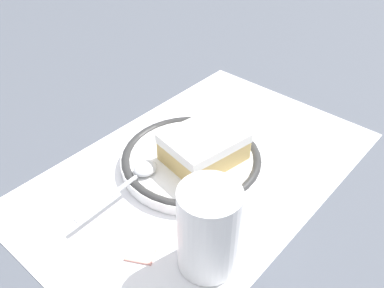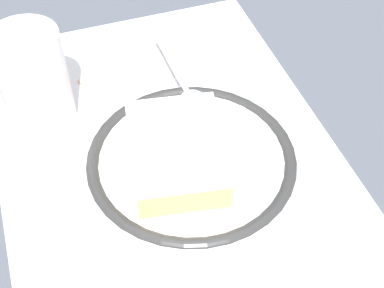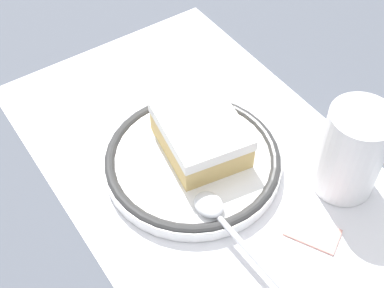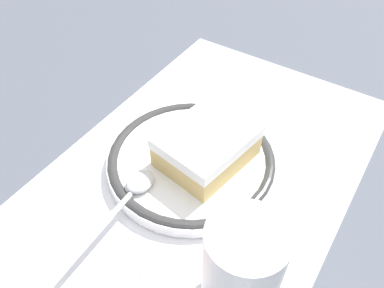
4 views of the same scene
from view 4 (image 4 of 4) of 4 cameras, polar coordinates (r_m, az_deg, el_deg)
ground_plane at (r=0.45m, az=1.52°, el=-4.07°), size 2.40×2.40×0.00m
placemat at (r=0.45m, az=1.52°, el=-4.00°), size 0.47×0.30×0.00m
plate at (r=0.44m, az=0.00°, el=-2.28°), size 0.19×0.19×0.02m
cake_slice at (r=0.43m, az=1.88°, el=-0.17°), size 0.11×0.09×0.04m
spoon at (r=0.41m, az=-8.68°, el=-6.78°), size 0.13×0.03×0.01m
cup at (r=0.33m, az=7.01°, el=-17.87°), size 0.06×0.06×0.10m
sugar_packet at (r=0.37m, az=-5.16°, el=-19.03°), size 0.06×0.05×0.01m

